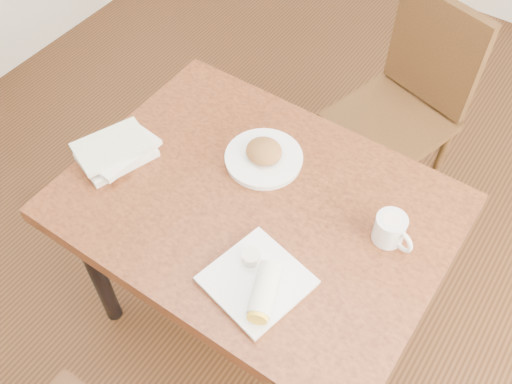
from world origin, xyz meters
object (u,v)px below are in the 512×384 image
Objects in this scene: chair_far at (407,99)px; coffee_mug at (391,229)px; plate_scone at (264,156)px; book_stack at (117,151)px; table at (256,218)px; plate_burrito at (259,284)px.

chair_far reaches higher than coffee_mug.
plate_scone is at bearing 174.73° from coffee_mug.
plate_scone is 0.47m from book_stack.
table is 0.49m from book_stack.
chair_far is 3.82× the size of plate_scone.
coffee_mug is (0.39, 0.11, 0.13)m from table.
plate_scone is 0.86× the size of plate_burrito.
table is 3.92× the size of plate_burrito.
book_stack is (-0.86, -0.21, -0.02)m from coffee_mug.
plate_scone is at bearing 32.53° from book_stack.
book_stack reaches higher than table.
table is 1.19× the size of chair_far.
chair_far is 7.32× the size of coffee_mug.
chair_far is at bearing 92.59° from plate_burrito.
table is at bearing -97.62° from chair_far.
plate_scone is 0.46m from plate_burrito.
plate_burrito is (0.24, -0.39, 0.00)m from plate_scone.
coffee_mug reaches higher than book_stack.
plate_burrito is 0.65m from book_stack.
plate_burrito reaches higher than table.
coffee_mug is 0.45× the size of plate_burrito.
book_stack is (-0.64, 0.13, 0.00)m from plate_burrito.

